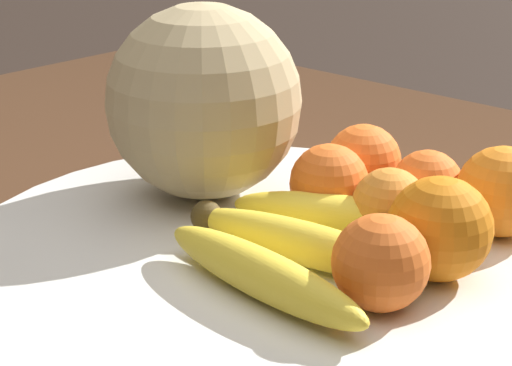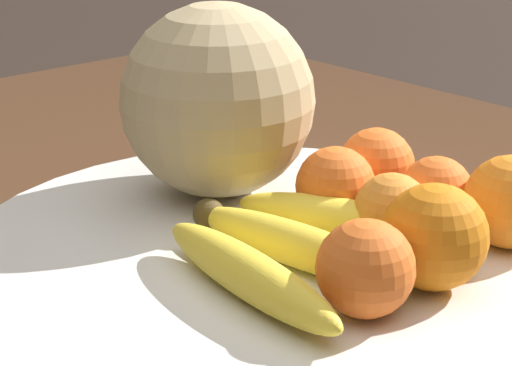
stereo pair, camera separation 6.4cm
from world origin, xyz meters
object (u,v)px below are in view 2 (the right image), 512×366
(orange_side_extra, at_px, (436,192))
(banana_bunch, at_px, (297,245))
(melon, at_px, (218,100))
(orange_mid_center, at_px, (392,211))
(fruit_bowl, at_px, (256,252))
(orange_back_left, at_px, (365,268))
(orange_front_left, at_px, (335,186))
(orange_front_right, at_px, (511,202))
(orange_top_small, at_px, (434,237))
(orange_back_right, at_px, (376,166))

(orange_side_extra, bearing_deg, banana_bunch, 81.02)
(melon, relative_size, orange_mid_center, 2.87)
(banana_bunch, distance_m, orange_side_extra, 0.13)
(fruit_bowl, bearing_deg, orange_back_left, 172.07)
(orange_front_left, relative_size, orange_front_right, 0.90)
(orange_front_left, bearing_deg, orange_top_small, 166.82)
(fruit_bowl, xyz_separation_m, banana_bunch, (-0.05, 0.00, 0.02))
(orange_mid_center, bearing_deg, orange_back_left, 120.82)
(orange_front_right, bearing_deg, orange_back_right, 4.69)
(fruit_bowl, relative_size, orange_front_right, 6.53)
(melon, distance_m, orange_side_extra, 0.20)
(orange_front_left, distance_m, orange_back_right, 0.06)
(melon, xyz_separation_m, banana_bunch, (-0.15, 0.05, -0.07))
(banana_bunch, height_order, orange_top_small, orange_top_small)
(banana_bunch, relative_size, orange_back_left, 3.11)
(orange_top_small, xyz_separation_m, orange_side_extra, (0.06, -0.08, -0.01))
(fruit_bowl, relative_size, orange_back_left, 7.18)
(melon, relative_size, orange_side_extra, 2.86)
(orange_front_left, height_order, orange_front_right, orange_front_right)
(orange_back_left, relative_size, orange_side_extra, 1.11)
(banana_bunch, distance_m, orange_front_left, 0.09)
(orange_front_left, distance_m, orange_side_extra, 0.08)
(orange_mid_center, bearing_deg, orange_front_right, -130.30)
(fruit_bowl, distance_m, banana_bunch, 0.06)
(orange_mid_center, bearing_deg, melon, 8.85)
(orange_mid_center, distance_m, orange_back_right, 0.09)
(fruit_bowl, distance_m, melon, 0.14)
(banana_bunch, relative_size, orange_mid_center, 3.47)
(orange_mid_center, bearing_deg, orange_side_extra, -89.52)
(melon, height_order, orange_side_extra, melon)
(orange_back_left, relative_size, orange_top_small, 0.87)
(banana_bunch, bearing_deg, orange_front_left, 105.90)
(banana_bunch, xyz_separation_m, orange_side_extra, (-0.02, -0.13, 0.01))
(melon, relative_size, orange_front_left, 2.60)
(orange_side_extra, bearing_deg, orange_back_left, 110.65)
(orange_front_left, xyz_separation_m, orange_mid_center, (-0.06, -0.00, -0.00))
(melon, relative_size, banana_bunch, 0.83)
(banana_bunch, relative_size, orange_side_extra, 3.46)
(orange_front_right, bearing_deg, orange_side_extra, 13.13)
(melon, xyz_separation_m, orange_front_left, (-0.11, -0.03, -0.05))
(orange_front_right, height_order, orange_back_left, orange_front_right)
(banana_bunch, height_order, orange_back_right, orange_back_right)
(fruit_bowl, height_order, banana_bunch, banana_bunch)
(melon, xyz_separation_m, orange_top_small, (-0.23, 0.00, -0.05))
(orange_front_left, distance_m, orange_back_left, 0.14)
(orange_front_left, bearing_deg, orange_side_extra, -136.02)
(fruit_bowl, bearing_deg, orange_side_extra, -118.57)
(orange_back_right, bearing_deg, orange_top_small, 145.62)
(banana_bunch, xyz_separation_m, orange_front_right, (-0.08, -0.15, 0.02))
(fruit_bowl, height_order, melon, melon)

